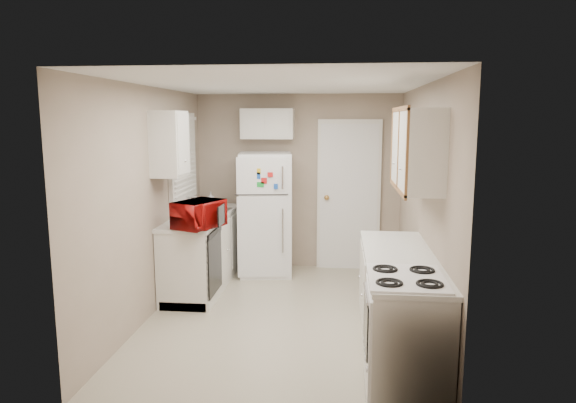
# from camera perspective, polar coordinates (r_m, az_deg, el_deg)

# --- Properties ---
(floor) EXTENTS (3.80, 3.80, 0.00)m
(floor) POSITION_cam_1_polar(r_m,az_deg,el_deg) (5.57, -0.53, -12.60)
(floor) COLOR beige
(floor) RESTS_ON ground
(ceiling) EXTENTS (3.80, 3.80, 0.00)m
(ceiling) POSITION_cam_1_polar(r_m,az_deg,el_deg) (5.18, -0.57, 12.87)
(ceiling) COLOR white
(ceiling) RESTS_ON floor
(wall_left) EXTENTS (3.80, 3.80, 0.00)m
(wall_left) POSITION_cam_1_polar(r_m,az_deg,el_deg) (5.57, -15.01, -0.08)
(wall_left) COLOR #A28F7E
(wall_left) RESTS_ON floor
(wall_right) EXTENTS (3.80, 3.80, 0.00)m
(wall_right) POSITION_cam_1_polar(r_m,az_deg,el_deg) (5.28, 14.74, -0.57)
(wall_right) COLOR #A28F7E
(wall_right) RESTS_ON floor
(wall_back) EXTENTS (2.80, 2.80, 0.00)m
(wall_back) POSITION_cam_1_polar(r_m,az_deg,el_deg) (7.12, 1.13, 2.18)
(wall_back) COLOR #A28F7E
(wall_back) RESTS_ON floor
(wall_front) EXTENTS (2.80, 2.80, 0.00)m
(wall_front) POSITION_cam_1_polar(r_m,az_deg,el_deg) (3.40, -4.08, -5.58)
(wall_front) COLOR #A28F7E
(wall_front) RESTS_ON floor
(left_counter) EXTENTS (0.60, 1.80, 0.90)m
(left_counter) POSITION_cam_1_polar(r_m,az_deg,el_deg) (6.47, -9.42, -5.41)
(left_counter) COLOR silver
(left_counter) RESTS_ON floor
(dishwasher) EXTENTS (0.03, 0.58, 0.72)m
(dishwasher) POSITION_cam_1_polar(r_m,az_deg,el_deg) (5.83, -8.20, -6.60)
(dishwasher) COLOR black
(dishwasher) RESTS_ON floor
(sink) EXTENTS (0.54, 0.74, 0.16)m
(sink) POSITION_cam_1_polar(r_m,az_deg,el_deg) (6.52, -9.17, -1.59)
(sink) COLOR gray
(sink) RESTS_ON left_counter
(microwave) EXTENTS (0.61, 0.49, 0.35)m
(microwave) POSITION_cam_1_polar(r_m,az_deg,el_deg) (5.61, -9.86, -1.39)
(microwave) COLOR #990C0A
(microwave) RESTS_ON left_counter
(soap_bottle) EXTENTS (0.10, 0.11, 0.20)m
(soap_bottle) POSITION_cam_1_polar(r_m,az_deg,el_deg) (6.98, -8.57, 0.28)
(soap_bottle) COLOR silver
(soap_bottle) RESTS_ON left_counter
(window_blinds) EXTENTS (0.10, 0.98, 1.08)m
(window_blinds) POSITION_cam_1_polar(r_m,az_deg,el_deg) (6.50, -11.56, 4.88)
(window_blinds) COLOR silver
(window_blinds) RESTS_ON wall_left
(upper_cabinet_left) EXTENTS (0.30, 0.45, 0.70)m
(upper_cabinet_left) POSITION_cam_1_polar(r_m,az_deg,el_deg) (5.67, -13.05, 6.25)
(upper_cabinet_left) COLOR silver
(upper_cabinet_left) RESTS_ON wall_left
(refrigerator) EXTENTS (0.75, 0.74, 1.63)m
(refrigerator) POSITION_cam_1_polar(r_m,az_deg,el_deg) (6.84, -2.51, -1.38)
(refrigerator) COLOR white
(refrigerator) RESTS_ON floor
(cabinet_over_fridge) EXTENTS (0.70, 0.30, 0.40)m
(cabinet_over_fridge) POSITION_cam_1_polar(r_m,az_deg,el_deg) (6.96, -2.27, 8.62)
(cabinet_over_fridge) COLOR silver
(cabinet_over_fridge) RESTS_ON wall_back
(interior_door) EXTENTS (0.86, 0.06, 2.08)m
(interior_door) POSITION_cam_1_polar(r_m,az_deg,el_deg) (7.08, 6.76, 0.61)
(interior_door) COLOR white
(interior_door) RESTS_ON floor
(right_counter) EXTENTS (0.60, 2.00, 0.90)m
(right_counter) POSITION_cam_1_polar(r_m,az_deg,el_deg) (4.66, 12.17, -11.31)
(right_counter) COLOR silver
(right_counter) RESTS_ON floor
(stove) EXTENTS (0.57, 0.69, 0.84)m
(stove) POSITION_cam_1_polar(r_m,az_deg,el_deg) (4.09, 12.76, -14.81)
(stove) COLOR white
(stove) RESTS_ON floor
(upper_cabinet_right) EXTENTS (0.30, 1.20, 0.70)m
(upper_cabinet_right) POSITION_cam_1_polar(r_m,az_deg,el_deg) (4.70, 14.16, 5.66)
(upper_cabinet_right) COLOR silver
(upper_cabinet_right) RESTS_ON wall_right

